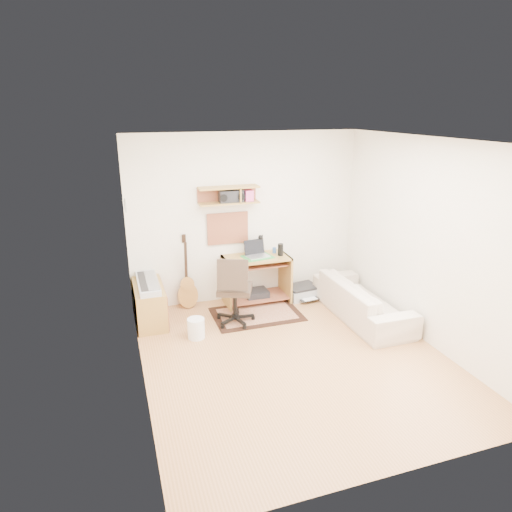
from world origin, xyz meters
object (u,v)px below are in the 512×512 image
object	(u,v)px
task_chair	(235,289)
desk	(256,280)
cabinet	(150,304)
sofa	(363,294)
printer	(302,292)

from	to	relation	value
task_chair	desk	bearing A→B (deg)	71.31
task_chair	cabinet	world-z (taller)	task_chair
task_chair	sofa	distance (m)	1.86
printer	sofa	distance (m)	1.10
desk	printer	size ratio (longest dim) A/B	1.99
task_chair	printer	distance (m)	1.44
task_chair	sofa	xyz separation A→B (m)	(1.81, -0.39, -0.15)
task_chair	cabinet	xyz separation A→B (m)	(-1.15, 0.41, -0.24)
task_chair	printer	bearing A→B (deg)	45.08
desk	printer	xyz separation A→B (m)	(0.75, -0.06, -0.29)
task_chair	printer	size ratio (longest dim) A/B	2.05
cabinet	sofa	world-z (taller)	sofa
printer	sofa	bearing A→B (deg)	-66.14
desk	cabinet	xyz separation A→B (m)	(-1.66, -0.18, -0.10)
cabinet	printer	world-z (taller)	cabinet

